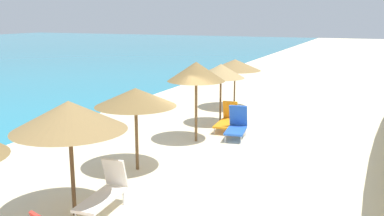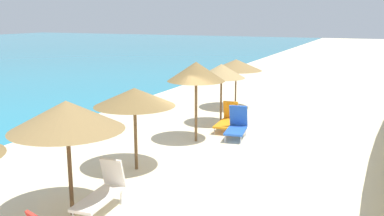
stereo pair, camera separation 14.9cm
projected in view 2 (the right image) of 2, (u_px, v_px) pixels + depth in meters
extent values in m
plane|color=beige|center=(208.00, 161.00, 13.43)|extent=(160.00, 160.00, 0.00)
cylinder|color=brown|center=(70.00, 170.00, 9.64)|extent=(0.09, 0.09, 2.13)
cone|color=olive|center=(67.00, 115.00, 9.38)|extent=(2.51, 2.51, 0.65)
cylinder|color=brown|center=(136.00, 135.00, 12.54)|extent=(0.09, 0.09, 2.05)
cone|color=olive|center=(134.00, 97.00, 12.31)|extent=(2.34, 2.34, 0.52)
cylinder|color=brown|center=(196.00, 109.00, 15.35)|extent=(0.10, 0.10, 2.33)
cone|color=olive|center=(196.00, 71.00, 15.07)|extent=(2.03, 2.03, 0.68)
cylinder|color=brown|center=(221.00, 100.00, 17.78)|extent=(0.08, 0.08, 2.10)
cone|color=tan|center=(221.00, 71.00, 17.53)|extent=(1.94, 1.94, 0.57)
cylinder|color=brown|center=(236.00, 88.00, 20.88)|extent=(0.08, 0.08, 2.01)
cone|color=olive|center=(236.00, 65.00, 20.65)|extent=(2.47, 2.47, 0.53)
cube|color=white|center=(98.00, 199.00, 9.78)|extent=(1.53, 0.69, 0.07)
cube|color=white|center=(113.00, 173.00, 10.35)|extent=(0.32, 0.59, 0.75)
cylinder|color=silver|center=(104.00, 195.00, 10.48)|extent=(0.04, 0.04, 0.33)
cylinder|color=silver|center=(121.00, 198.00, 10.33)|extent=(0.04, 0.04, 0.33)
cube|color=blue|center=(236.00, 131.00, 15.72)|extent=(1.32, 0.84, 0.07)
cube|color=blue|center=(238.00, 116.00, 16.18)|extent=(0.40, 0.70, 0.84)
cylinder|color=silver|center=(225.00, 139.00, 15.34)|extent=(0.04, 0.04, 0.29)
cylinder|color=silver|center=(241.00, 140.00, 15.19)|extent=(0.04, 0.04, 0.29)
cylinder|color=silver|center=(230.00, 131.00, 16.33)|extent=(0.04, 0.04, 0.29)
cylinder|color=silver|center=(245.00, 133.00, 16.18)|extent=(0.04, 0.04, 0.29)
cube|color=orange|center=(226.00, 123.00, 16.96)|extent=(1.63, 0.71, 0.07)
cube|color=orange|center=(231.00, 110.00, 17.58)|extent=(0.26, 0.62, 0.75)
cylinder|color=silver|center=(214.00, 131.00, 16.46)|extent=(0.04, 0.04, 0.26)
cylinder|color=silver|center=(227.00, 132.00, 16.29)|extent=(0.04, 0.04, 0.26)
cylinder|color=silver|center=(224.00, 123.00, 17.70)|extent=(0.04, 0.04, 0.26)
cylinder|color=silver|center=(236.00, 124.00, 17.53)|extent=(0.04, 0.04, 0.26)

